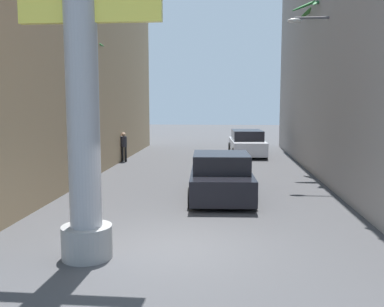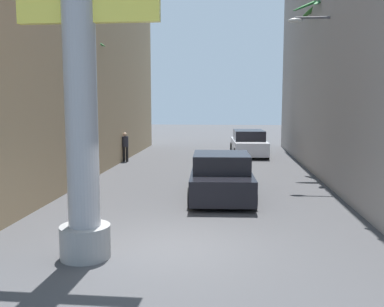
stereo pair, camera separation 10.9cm
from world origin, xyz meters
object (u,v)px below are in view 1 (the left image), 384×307
car_far (247,143)px  neon_sign_pole (80,16)px  pedestrian_far_left (124,145)px  palm_tree_mid_left (79,84)px  pedestrian_curb_left (9,182)px  street_lamp (333,82)px  car_lead (221,176)px  palm_tree_mid_right (325,68)px

car_far → neon_sign_pole: bearing=-103.4°
pedestrian_far_left → palm_tree_mid_left: bearing=-109.1°
car_far → pedestrian_curb_left: size_ratio=2.86×
street_lamp → car_far: 9.96m
car_lead → palm_tree_mid_left: 8.87m
neon_sign_pole → palm_tree_mid_left: neon_sign_pole is taller
neon_sign_pole → pedestrian_far_left: bearing=100.4°
street_lamp → car_lead: street_lamp is taller
palm_tree_mid_right → pedestrian_far_left: bearing=166.8°
neon_sign_pole → street_lamp: neon_sign_pole is taller
palm_tree_mid_left → pedestrian_far_left: size_ratio=4.04×
neon_sign_pole → pedestrian_curb_left: (-3.41, 3.26, -4.03)m
car_far → palm_tree_mid_right: (3.26, -5.78, 4.12)m
pedestrian_curb_left → pedestrian_far_left: 11.25m
car_far → pedestrian_curb_left: 16.50m
car_lead → pedestrian_far_left: bearing=123.2°
pedestrian_curb_left → palm_tree_mid_right: bearing=38.9°
pedestrian_curb_left → neon_sign_pole: bearing=-43.7°
neon_sign_pole → car_far: bearing=76.6°
street_lamp → palm_tree_mid_right: size_ratio=0.82×
street_lamp → pedestrian_curb_left: (-10.58, -5.69, -3.09)m
neon_sign_pole → palm_tree_mid_left: (-3.89, 10.95, -0.91)m
car_far → pedestrian_curb_left: pedestrian_curb_left is taller
street_lamp → car_lead: bearing=-148.0°
street_lamp → car_far: size_ratio=1.39×
palm_tree_mid_left → pedestrian_curb_left: size_ratio=3.89×
palm_tree_mid_left → pedestrian_curb_left: palm_tree_mid_left is taller
car_lead → pedestrian_far_left: size_ratio=3.15×
car_far → pedestrian_far_left: size_ratio=2.98×
palm_tree_mid_right → pedestrian_curb_left: bearing=-141.1°
palm_tree_mid_right → pedestrian_curb_left: palm_tree_mid_right is taller
pedestrian_curb_left → pedestrian_far_left: pedestrian_curb_left is taller
car_lead → palm_tree_mid_right: size_ratio=0.63×
car_lead → pedestrian_curb_left: size_ratio=3.03×
car_far → palm_tree_mid_right: bearing=-60.6°
car_far → palm_tree_mid_right: size_ratio=0.59×
palm_tree_mid_right → palm_tree_mid_left: bearing=-174.3°
neon_sign_pole → palm_tree_mid_right: bearing=58.1°
street_lamp → pedestrian_curb_left: size_ratio=3.99×
street_lamp → pedestrian_curb_left: 12.41m
neon_sign_pole → pedestrian_curb_left: 6.20m
street_lamp → palm_tree_mid_right: 3.26m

